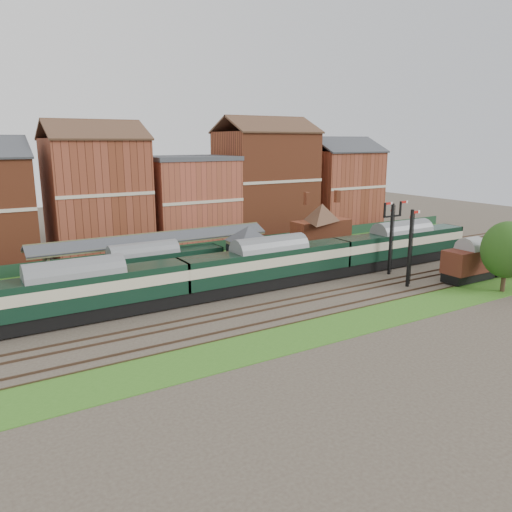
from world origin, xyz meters
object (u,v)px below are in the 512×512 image
signal_box (249,252)px  semaphore_bracket (391,234)px  goods_van_a (469,262)px  platform_railcar (144,267)px  dmu_train (270,264)px

signal_box → semaphore_bracket: bearing=-20.9°
signal_box → goods_van_a: bearing=-31.4°
platform_railcar → semaphore_bracket: bearing=-19.5°
semaphore_bracket → platform_railcar: (-25.40, 9.00, -2.36)m
dmu_train → platform_railcar: (-10.93, 6.50, -0.27)m
signal_box → goods_van_a: (20.04, -12.25, -1.09)m
signal_box → dmu_train: 3.36m
signal_box → platform_railcar: 10.90m
semaphore_bracket → goods_van_a: 8.59m
semaphore_bracket → platform_railcar: 27.05m
platform_railcar → goods_van_a: bearing=-27.0°
semaphore_bracket → platform_railcar: size_ratio=0.49×
signal_box → goods_van_a: signal_box is taller
dmu_train → goods_van_a: (19.48, -9.00, -0.44)m
signal_box → semaphore_bracket: (15.04, -5.75, 1.44)m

